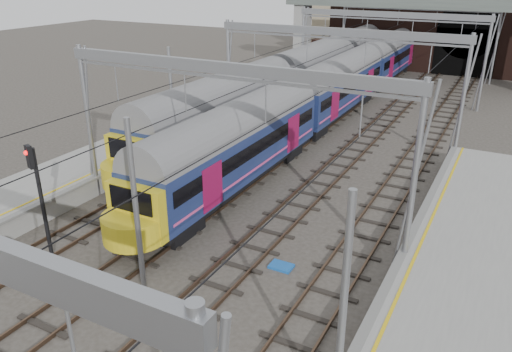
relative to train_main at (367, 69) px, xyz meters
The scene contains 11 objects.
ground 37.20m from the train_main, 86.91° to the right, with size 160.00×160.00×0.00m, color #38332D.
tracks 22.29m from the train_main, 84.82° to the right, with size 14.40×80.00×0.22m.
overhead_line 16.21m from the train_main, 82.68° to the right, with size 16.80×80.00×8.00m.
retaining_wall 15.36m from the train_main, 77.12° to the left, with size 28.00×2.75×9.00m.
overbridge 10.32m from the train_main, 77.39° to the left, with size 28.00×3.00×9.25m.
train_main is the anchor object (origin of this frame).
train_second 7.41m from the train_main, 122.68° to the left, with size 3.04×70.21×5.15m.
signal_near_left 35.01m from the train_main, 95.33° to the right, with size 0.40×0.48×5.15m.
equip_cover_a 36.89m from the train_main, 82.78° to the right, with size 0.86×0.61×0.10m, color #1653AA.
equip_cover_b 36.03m from the train_main, 89.76° to the right, with size 0.74×0.52×0.09m, color #1653AA.
equip_cover_c 31.46m from the train_main, 79.57° to the right, with size 0.95×0.67×0.11m, color #1653AA.
Camera 1 is at (10.98, -9.76, 11.49)m, focal length 35.00 mm.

